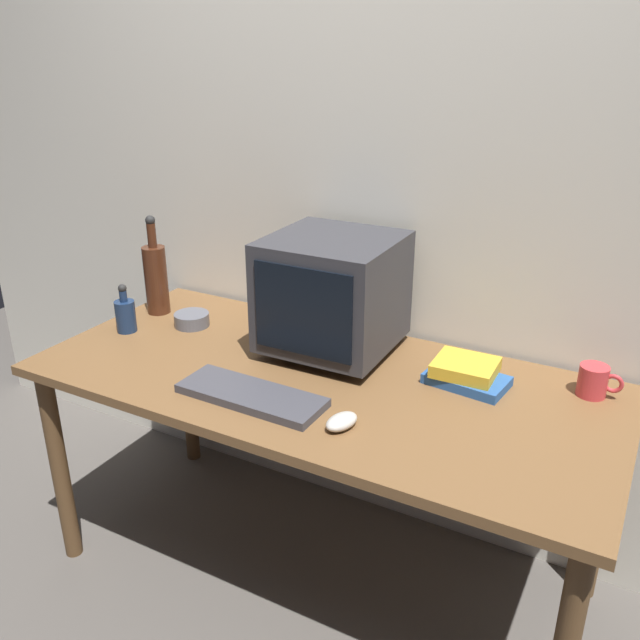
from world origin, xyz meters
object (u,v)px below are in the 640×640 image
(bottle_short, at_px, (125,314))
(mug, at_px, (594,381))
(keyboard, at_px, (251,395))
(computer_mouse, at_px, (342,422))
(cd_spindle, at_px, (192,320))
(crt_monitor, at_px, (333,293))
(book_stack, at_px, (466,373))
(bottle_tall, at_px, (156,277))

(bottle_short, bearing_deg, mug, 11.13)
(keyboard, distance_m, bottle_short, 0.66)
(computer_mouse, bearing_deg, cd_spindle, 170.21)
(crt_monitor, xyz_separation_m, keyboard, (-0.05, -0.39, -0.18))
(mug, bearing_deg, computer_mouse, -137.95)
(crt_monitor, height_order, mug, crt_monitor)
(computer_mouse, relative_size, mug, 0.83)
(book_stack, bearing_deg, bottle_tall, -179.86)
(crt_monitor, bearing_deg, bottle_tall, -178.63)
(computer_mouse, xyz_separation_m, bottle_short, (-0.92, 0.20, 0.04))
(crt_monitor, bearing_deg, cd_spindle, -173.54)
(crt_monitor, height_order, bottle_tall, crt_monitor)
(crt_monitor, xyz_separation_m, mug, (0.77, 0.09, -0.15))
(keyboard, height_order, mug, mug)
(bottle_tall, height_order, cd_spindle, bottle_tall)
(bottle_short, bearing_deg, keyboard, -16.39)
(book_stack, bearing_deg, mug, 16.68)
(crt_monitor, distance_m, computer_mouse, 0.49)
(mug, height_order, cd_spindle, mug)
(book_stack, bearing_deg, cd_spindle, -177.34)
(cd_spindle, bearing_deg, keyboard, -35.05)
(bottle_tall, relative_size, mug, 2.98)
(book_stack, relative_size, cd_spindle, 2.00)
(computer_mouse, bearing_deg, keyboard, -167.83)
(bottle_short, distance_m, book_stack, 1.14)
(computer_mouse, bearing_deg, crt_monitor, 135.10)
(crt_monitor, height_order, bottle_short, crt_monitor)
(crt_monitor, relative_size, bottle_tall, 1.10)
(keyboard, height_order, bottle_short, bottle_short)
(mug, bearing_deg, book_stack, -163.32)
(keyboard, bearing_deg, bottle_short, 164.59)
(crt_monitor, relative_size, bottle_short, 2.34)
(computer_mouse, bearing_deg, bottle_tall, 172.35)
(computer_mouse, relative_size, cd_spindle, 0.83)
(keyboard, height_order, computer_mouse, computer_mouse)
(mug, bearing_deg, bottle_tall, -176.03)
(computer_mouse, distance_m, mug, 0.72)
(computer_mouse, xyz_separation_m, cd_spindle, (-0.75, 0.34, 0.00))
(crt_monitor, bearing_deg, computer_mouse, -59.42)
(bottle_tall, height_order, mug, bottle_tall)
(computer_mouse, distance_m, book_stack, 0.44)
(crt_monitor, height_order, cd_spindle, crt_monitor)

